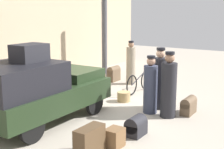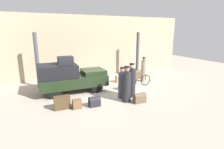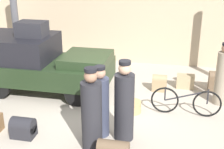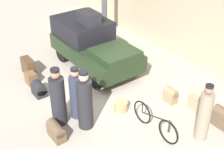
# 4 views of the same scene
# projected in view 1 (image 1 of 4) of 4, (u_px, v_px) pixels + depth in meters

# --- Properties ---
(ground_plane) EXTENTS (30.00, 30.00, 0.00)m
(ground_plane) POSITION_uv_depth(u_px,v_px,m) (114.00, 108.00, 9.10)
(ground_plane) COLOR #A89E8E
(station_building_facade) EXTENTS (16.00, 0.15, 4.50)m
(station_building_facade) POSITION_uv_depth(u_px,v_px,m) (15.00, 27.00, 10.82)
(station_building_facade) COLOR tan
(station_building_facade) RESTS_ON ground
(canopy_pillar_right) EXTENTS (0.23, 0.23, 3.30)m
(canopy_pillar_right) POSITION_uv_depth(u_px,v_px,m) (104.00, 39.00, 12.93)
(canopy_pillar_right) COLOR #4C4C51
(canopy_pillar_right) RESTS_ON ground
(truck) EXTENTS (3.65, 1.76, 1.61)m
(truck) POSITION_uv_depth(u_px,v_px,m) (37.00, 90.00, 7.74)
(truck) COLOR black
(truck) RESTS_ON ground
(bicycle) EXTENTS (1.71, 0.04, 0.73)m
(bicycle) POSITION_uv_depth(u_px,v_px,m) (139.00, 82.00, 10.86)
(bicycle) COLOR black
(bicycle) RESTS_ON ground
(wicker_basket) EXTENTS (0.41, 0.41, 0.31)m
(wicker_basket) POSITION_uv_depth(u_px,v_px,m) (124.00, 97.00, 9.76)
(wicker_basket) COLOR tan
(wicker_basket) RESTS_ON ground
(porter_lifting_near_truck) EXTENTS (0.42, 0.42, 1.78)m
(porter_lifting_near_truck) POSITION_uv_depth(u_px,v_px,m) (160.00, 81.00, 8.96)
(porter_lifting_near_truck) COLOR #232328
(porter_lifting_near_truck) RESTS_ON ground
(porter_with_bicycle) EXTENTS (0.35, 0.35, 1.67)m
(porter_with_bicycle) POSITION_uv_depth(u_px,v_px,m) (131.00, 64.00, 11.96)
(porter_with_bicycle) COLOR gray
(porter_with_bicycle) RESTS_ON ground
(conductor_in_dark_uniform) EXTENTS (0.41, 0.41, 1.76)m
(conductor_in_dark_uniform) POSITION_uv_depth(u_px,v_px,m) (169.00, 88.00, 8.23)
(conductor_in_dark_uniform) COLOR #232328
(conductor_in_dark_uniform) RESTS_ON ground
(porter_carrying_trunk) EXTENTS (0.38, 0.38, 1.61)m
(porter_carrying_trunk) POSITION_uv_depth(u_px,v_px,m) (150.00, 87.00, 8.57)
(porter_carrying_trunk) COLOR #33384C
(porter_carrying_trunk) RESTS_ON ground
(trunk_barrel_dark) EXTENTS (0.42, 0.26, 0.50)m
(trunk_barrel_dark) POSITION_uv_depth(u_px,v_px,m) (96.00, 84.00, 10.99)
(trunk_barrel_dark) COLOR #937A56
(trunk_barrel_dark) RESTS_ON ground
(trunk_large_brown) EXTENTS (0.39, 0.32, 0.41)m
(trunk_large_brown) POSITION_uv_depth(u_px,v_px,m) (115.00, 138.00, 6.49)
(trunk_large_brown) COLOR brown
(trunk_large_brown) RESTS_ON ground
(suitcase_small_leather) EXTENTS (0.59, 0.30, 0.61)m
(suitcase_small_leather) POSITION_uv_depth(u_px,v_px,m) (114.00, 73.00, 12.54)
(suitcase_small_leather) COLOR brown
(suitcase_small_leather) RESTS_ON ground
(suitcase_tan_flat) EXTENTS (0.60, 0.28, 0.48)m
(suitcase_tan_flat) POSITION_uv_depth(u_px,v_px,m) (189.00, 105.00, 8.56)
(suitcase_tan_flat) COLOR brown
(suitcase_tan_flat) RESTS_ON ground
(suitcase_black_upright) EXTENTS (0.68, 0.30, 0.60)m
(suitcase_black_upright) POSITION_uv_depth(u_px,v_px,m) (90.00, 142.00, 6.07)
(suitcase_black_upright) COLOR #4C3823
(suitcase_black_upright) RESTS_ON ground
(trunk_umber_medium) EXTENTS (0.51, 0.25, 0.43)m
(trunk_umber_medium) POSITION_uv_depth(u_px,v_px,m) (100.00, 80.00, 11.80)
(trunk_umber_medium) COLOR #9E8966
(trunk_umber_medium) RESTS_ON ground
(trunk_wicker_pale) EXTENTS (0.50, 0.35, 0.46)m
(trunk_wicker_pale) POSITION_uv_depth(u_px,v_px,m) (136.00, 126.00, 7.10)
(trunk_wicker_pale) COLOR #232328
(trunk_wicker_pale) RESTS_ON ground
(trunk_on_truck_roof) EXTENTS (0.80, 0.57, 0.41)m
(trunk_on_truck_roof) POSITION_uv_depth(u_px,v_px,m) (30.00, 53.00, 7.42)
(trunk_on_truck_roof) COLOR #232328
(trunk_on_truck_roof) RESTS_ON truck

